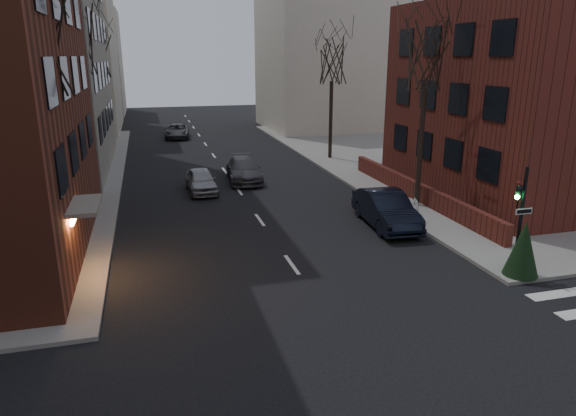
# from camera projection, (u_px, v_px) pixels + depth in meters

# --- Properties ---
(sidewalk_far_right) EXTENTS (44.00, 44.00, 0.15)m
(sidewalk_far_right) POSITION_uv_depth(u_px,v_px,m) (558.00, 151.00, 44.39)
(sidewalk_far_right) COLOR gray
(sidewalk_far_right) RESTS_ON ground
(building_right_brick) EXTENTS (12.00, 14.00, 11.00)m
(building_right_brick) POSITION_uv_depth(u_px,v_px,m) (535.00, 101.00, 29.51)
(building_right_brick) COLOR #592019
(building_right_brick) RESTS_ON ground
(low_wall_right) EXTENTS (0.35, 16.00, 1.00)m
(low_wall_right) POSITION_uv_depth(u_px,v_px,m) (416.00, 190.00, 29.08)
(low_wall_right) COLOR #592019
(low_wall_right) RESTS_ON sidewalk_far_right
(building_distant_la) EXTENTS (14.00, 16.00, 18.00)m
(building_distant_la) POSITION_uv_depth(u_px,v_px,m) (44.00, 45.00, 53.81)
(building_distant_la) COLOR beige
(building_distant_la) RESTS_ON ground
(building_distant_ra) EXTENTS (14.00, 14.00, 16.00)m
(building_distant_ra) POSITION_uv_depth(u_px,v_px,m) (329.00, 55.00, 57.07)
(building_distant_ra) COLOR beige
(building_distant_ra) RESTS_ON ground
(building_distant_lb) EXTENTS (10.00, 12.00, 14.00)m
(building_distant_lb) POSITION_uv_depth(u_px,v_px,m) (83.00, 63.00, 70.60)
(building_distant_lb) COLOR beige
(building_distant_lb) RESTS_ON ground
(traffic_signal) EXTENTS (0.76, 0.44, 4.00)m
(traffic_signal) POSITION_uv_depth(u_px,v_px,m) (518.00, 226.00, 19.13)
(traffic_signal) COLOR black
(traffic_signal) RESTS_ON sidewalk_far_right
(tree_left_a) EXTENTS (4.18, 4.18, 10.26)m
(tree_left_a) POSITION_uv_depth(u_px,v_px,m) (31.00, 41.00, 17.64)
(tree_left_a) COLOR #2D231C
(tree_left_a) RESTS_ON sidewalk_far_left
(tree_left_b) EXTENTS (4.40, 4.40, 10.80)m
(tree_left_b) POSITION_uv_depth(u_px,v_px,m) (73.00, 38.00, 28.60)
(tree_left_b) COLOR #2D231C
(tree_left_b) RESTS_ON sidewalk_far_left
(tree_left_c) EXTENTS (3.96, 3.96, 9.72)m
(tree_left_c) POSITION_uv_depth(u_px,v_px,m) (95.00, 55.00, 41.79)
(tree_left_c) COLOR #2D231C
(tree_left_c) RESTS_ON sidewalk_far_left
(tree_right_a) EXTENTS (3.96, 3.96, 9.72)m
(tree_right_a) POSITION_uv_depth(u_px,v_px,m) (427.00, 55.00, 25.92)
(tree_right_a) COLOR #2D231C
(tree_right_a) RESTS_ON sidewalk_far_right
(tree_right_b) EXTENTS (3.74, 3.74, 9.18)m
(tree_right_b) POSITION_uv_depth(u_px,v_px,m) (332.00, 61.00, 38.98)
(tree_right_b) COLOR #2D231C
(tree_right_b) RESTS_ON sidewalk_far_right
(streetlamp_near) EXTENTS (0.36, 0.36, 6.28)m
(streetlamp_near) POSITION_uv_depth(u_px,v_px,m) (86.00, 132.00, 26.39)
(streetlamp_near) COLOR black
(streetlamp_near) RESTS_ON sidewalk_far_left
(streetlamp_far) EXTENTS (0.36, 0.36, 6.28)m
(streetlamp_far) POSITION_uv_depth(u_px,v_px,m) (109.00, 100.00, 44.88)
(streetlamp_far) COLOR black
(streetlamp_far) RESTS_ON sidewalk_far_left
(parked_sedan) EXTENTS (2.15, 5.30, 1.71)m
(parked_sedan) POSITION_uv_depth(u_px,v_px,m) (386.00, 209.00, 24.84)
(parked_sedan) COLOR black
(parked_sedan) RESTS_ON ground
(car_lane_silver) EXTENTS (1.79, 4.22, 1.42)m
(car_lane_silver) POSITION_uv_depth(u_px,v_px,m) (201.00, 180.00, 31.14)
(car_lane_silver) COLOR gray
(car_lane_silver) RESTS_ON ground
(car_lane_gray) EXTENTS (2.49, 5.32, 1.50)m
(car_lane_gray) POSITION_uv_depth(u_px,v_px,m) (244.00, 170.00, 33.89)
(car_lane_gray) COLOR #45454B
(car_lane_gray) RESTS_ON ground
(car_lane_far) EXTENTS (2.73, 5.14, 1.38)m
(car_lane_far) POSITION_uv_depth(u_px,v_px,m) (177.00, 131.00, 51.53)
(car_lane_far) COLOR #414146
(car_lane_far) RESTS_ON ground
(sandwich_board) EXTENTS (0.60, 0.73, 1.03)m
(sandwich_board) POSITION_uv_depth(u_px,v_px,m) (413.00, 209.00, 25.45)
(sandwich_board) COLOR white
(sandwich_board) RESTS_ON sidewalk_far_right
(evergreen_shrub) EXTENTS (1.51, 1.51, 2.10)m
(evergreen_shrub) POSITION_uv_depth(u_px,v_px,m) (523.00, 248.00, 18.85)
(evergreen_shrub) COLOR #16331D
(evergreen_shrub) RESTS_ON sidewalk_far_right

